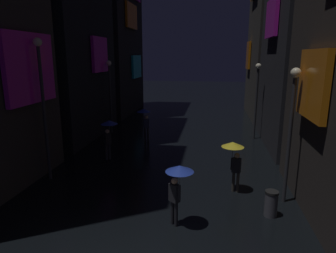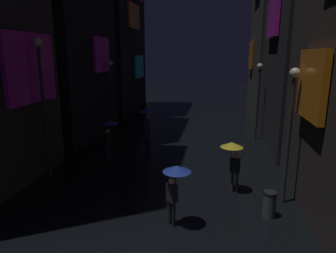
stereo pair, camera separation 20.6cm
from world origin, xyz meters
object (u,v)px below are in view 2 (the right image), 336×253
(streetlamp_right_far, at_px, (258,92))
(pedestrian_midstreet_left_blue, at_px, (175,179))
(pedestrian_near_crossing_blue, at_px, (146,116))
(trash_bin, at_px, (269,204))
(streetlamp_left_near, at_px, (43,95))
(pedestrian_far_right_yellow, at_px, (233,153))
(streetlamp_right_near, at_px, (290,120))
(streetlamp_left_far, at_px, (111,88))
(pedestrian_midstreet_centre_blue, at_px, (109,129))

(streetlamp_right_far, bearing_deg, pedestrian_midstreet_left_blue, -108.62)
(pedestrian_near_crossing_blue, distance_m, trash_bin, 10.92)
(pedestrian_near_crossing_blue, distance_m, pedestrian_midstreet_left_blue, 10.38)
(pedestrian_near_crossing_blue, distance_m, streetlamp_right_far, 7.48)
(streetlamp_left_near, bearing_deg, streetlamp_right_far, 39.94)
(pedestrian_far_right_yellow, bearing_deg, streetlamp_right_near, -17.30)
(pedestrian_near_crossing_blue, height_order, streetlamp_left_far, streetlamp_left_far)
(pedestrian_midstreet_centre_blue, bearing_deg, streetlamp_left_far, 107.94)
(pedestrian_near_crossing_blue, distance_m, streetlamp_right_near, 10.51)
(pedestrian_midstreet_left_blue, distance_m, trash_bin, 3.53)
(streetlamp_left_far, bearing_deg, pedestrian_far_right_yellow, -46.63)
(streetlamp_right_near, xyz_separation_m, streetlamp_left_near, (-10.00, 0.70, 0.61))
(pedestrian_midstreet_centre_blue, xyz_separation_m, pedestrian_near_crossing_blue, (1.08, 3.82, 0.00))
(pedestrian_midstreet_centre_blue, distance_m, pedestrian_near_crossing_blue, 3.97)
(pedestrian_near_crossing_blue, height_order, streetlamp_left_near, streetlamp_left_near)
(pedestrian_midstreet_centre_blue, height_order, pedestrian_near_crossing_blue, same)
(streetlamp_right_far, bearing_deg, streetlamp_left_far, 179.50)
(pedestrian_midstreet_left_blue, height_order, streetlamp_right_far, streetlamp_right_far)
(streetlamp_left_near, bearing_deg, pedestrian_near_crossing_blue, 67.46)
(pedestrian_midstreet_centre_blue, bearing_deg, streetlamp_right_near, -24.29)
(streetlamp_left_far, relative_size, streetlamp_left_near, 0.83)
(streetlamp_left_far, bearing_deg, pedestrian_near_crossing_blue, -29.76)
(streetlamp_right_near, relative_size, streetlamp_left_near, 0.82)
(pedestrian_near_crossing_blue, xyz_separation_m, streetlamp_left_near, (-2.84, -6.84, 2.14))
(trash_bin, bearing_deg, pedestrian_midstreet_left_blue, -160.33)
(pedestrian_far_right_yellow, xyz_separation_m, streetlamp_right_far, (1.91, 8.48, 1.49))
(pedestrian_near_crossing_blue, relative_size, streetlamp_right_near, 0.42)
(streetlamp_right_near, height_order, streetlamp_left_far, streetlamp_left_far)
(pedestrian_midstreet_left_blue, distance_m, streetlamp_right_near, 4.72)
(pedestrian_midstreet_left_blue, bearing_deg, streetlamp_right_far, 71.38)
(pedestrian_midstreet_left_blue, height_order, streetlamp_left_far, streetlamp_left_far)
(pedestrian_midstreet_left_blue, bearing_deg, trash_bin, 19.67)
(pedestrian_far_right_yellow, relative_size, trash_bin, 2.28)
(pedestrian_midstreet_centre_blue, height_order, streetlamp_right_far, streetlamp_right_far)
(pedestrian_midstreet_left_blue, distance_m, streetlamp_left_near, 7.18)
(pedestrian_midstreet_centre_blue, bearing_deg, pedestrian_midstreet_left_blue, -53.76)
(pedestrian_midstreet_centre_blue, distance_m, streetlamp_right_near, 9.17)
(trash_bin, bearing_deg, streetlamp_right_far, 86.09)
(trash_bin, bearing_deg, pedestrian_midstreet_centre_blue, 147.00)
(pedestrian_far_right_yellow, xyz_separation_m, pedestrian_midstreet_left_blue, (-1.92, -2.89, 0.00))
(pedestrian_midstreet_centre_blue, height_order, trash_bin, pedestrian_midstreet_centre_blue)
(pedestrian_midstreet_centre_blue, height_order, pedestrian_far_right_yellow, same)
(pedestrian_far_right_yellow, height_order, pedestrian_midstreet_left_blue, same)
(streetlamp_right_near, bearing_deg, pedestrian_far_right_yellow, 162.70)
(pedestrian_near_crossing_blue, bearing_deg, streetlamp_left_far, 150.24)
(pedestrian_near_crossing_blue, height_order, pedestrian_midstreet_left_blue, same)
(streetlamp_right_near, xyz_separation_m, trash_bin, (-0.70, -1.18, -2.73))
(pedestrian_far_right_yellow, bearing_deg, streetlamp_left_near, 179.28)
(pedestrian_far_right_yellow, bearing_deg, pedestrian_midstreet_left_blue, -123.58)
(pedestrian_far_right_yellow, xyz_separation_m, streetlamp_right_near, (1.91, -0.59, 1.53))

